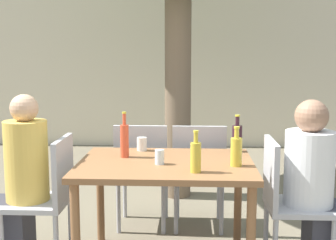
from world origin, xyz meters
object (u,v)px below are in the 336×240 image
object	(u,v)px
patio_chair_1	(287,196)
drinking_glass_1	(160,157)
patio_chair_0	(48,193)
soda_bottle_2	(125,140)
dining_table_front	(166,175)
patio_chair_2	(142,169)
patio_chair_3	(199,170)
person_seated_1	(321,195)
drinking_glass_0	(142,144)
oil_cruet_1	(236,151)
wine_bottle_0	(237,137)
person_seated_0	(15,190)
oil_cruet_3	(196,156)

from	to	relation	value
patio_chair_1	drinking_glass_1	size ratio (longest dim) A/B	9.13
patio_chair_1	patio_chair_0	bearing A→B (deg)	90.00
patio_chair_0	soda_bottle_2	world-z (taller)	soda_bottle_2
dining_table_front	patio_chair_1	bearing A→B (deg)	0.00
patio_chair_2	soda_bottle_2	size ratio (longest dim) A/B	2.78
patio_chair_0	patio_chair_3	bearing A→B (deg)	122.78
dining_table_front	patio_chair_2	xyz separation A→B (m)	(-0.24, 0.70, -0.14)
patio_chair_1	patio_chair_2	bearing A→B (deg)	57.22
person_seated_1	drinking_glass_0	xyz separation A→B (m)	(-1.28, 0.36, 0.27)
drinking_glass_0	person_seated_1	bearing A→B (deg)	-15.74
patio_chair_2	drinking_glass_1	size ratio (longest dim) A/B	9.13
dining_table_front	patio_chair_0	xyz separation A→B (m)	(-0.84, 0.00, -0.14)
oil_cruet_1	patio_chair_1	bearing A→B (deg)	14.92
drinking_glass_0	soda_bottle_2	bearing A→B (deg)	-113.25
wine_bottle_0	drinking_glass_0	xyz separation A→B (m)	(-0.73, 0.00, -0.06)
person_seated_0	oil_cruet_3	world-z (taller)	person_seated_0
patio_chair_1	person_seated_0	xyz separation A→B (m)	(-1.92, -0.00, 0.01)
person_seated_0	drinking_glass_1	world-z (taller)	person_seated_0
wine_bottle_0	patio_chair_2	bearing A→B (deg)	156.36
soda_bottle_2	oil_cruet_3	xyz separation A→B (m)	(0.51, -0.40, -0.02)
patio_chair_2	wine_bottle_0	world-z (taller)	wine_bottle_0
dining_table_front	oil_cruet_1	xyz separation A→B (m)	(0.48, -0.10, 0.20)
wine_bottle_0	drinking_glass_1	distance (m)	0.71
person_seated_1	oil_cruet_3	xyz separation A→B (m)	(-0.87, -0.27, 0.33)
patio_chair_3	wine_bottle_0	bearing A→B (deg)	130.04
patio_chair_1	oil_cruet_1	bearing A→B (deg)	104.92
patio_chair_2	wine_bottle_0	size ratio (longest dim) A/B	3.25
patio_chair_1	soda_bottle_2	world-z (taller)	soda_bottle_2
patio_chair_3	drinking_glass_1	distance (m)	0.87
person_seated_0	patio_chair_0	bearing A→B (deg)	90.00
patio_chair_0	oil_cruet_1	distance (m)	1.36
patio_chair_3	drinking_glass_0	bearing A→B (deg)	36.81
patio_chair_1	soda_bottle_2	distance (m)	1.21
patio_chair_1	patio_chair_3	xyz separation A→B (m)	(-0.60, 0.70, 0.00)
patio_chair_3	person_seated_0	bearing A→B (deg)	27.80
wine_bottle_0	patio_chair_0	bearing A→B (deg)	-165.19
patio_chair_1	oil_cruet_3	size ratio (longest dim) A/B	3.43
patio_chair_2	drinking_glass_1	xyz separation A→B (m)	(0.20, -0.77, 0.29)
dining_table_front	oil_cruet_1	distance (m)	0.52
patio_chair_0	patio_chair_1	size ratio (longest dim) A/B	1.00
wine_bottle_0	drinking_glass_0	size ratio (longest dim) A/B	2.74
person_seated_0	soda_bottle_2	distance (m)	0.86
patio_chair_0	wine_bottle_0	bearing A→B (deg)	104.81
dining_table_front	drinking_glass_0	world-z (taller)	drinking_glass_0
patio_chair_1	person_seated_1	size ratio (longest dim) A/B	0.77
soda_bottle_2	wine_bottle_0	bearing A→B (deg)	15.64
dining_table_front	person_seated_0	distance (m)	1.09
patio_chair_3	person_seated_0	world-z (taller)	person_seated_0
drinking_glass_0	patio_chair_3	bearing A→B (deg)	36.81
patio_chair_1	drinking_glass_1	distance (m)	0.93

